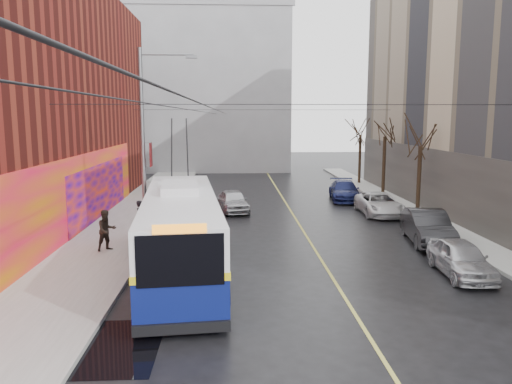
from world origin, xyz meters
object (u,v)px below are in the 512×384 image
Objects in this scene: parked_car_a at (461,258)px; pedestrian_a at (141,218)px; tree_near at (421,133)px; tree_mid at (385,126)px; tree_far at (361,126)px; parked_car_d at (344,191)px; parked_car_c at (379,204)px; streetlight_pole at (146,141)px; following_car at (233,201)px; parked_car_b at (428,227)px; pedestrian_b at (107,230)px; trolleybus at (181,230)px.

pedestrian_a is at bearing 157.57° from parked_car_a.
tree_near is at bearing 80.43° from parked_car_a.
tree_near is at bearing -90.00° from tree_mid.
tree_near is 0.97× the size of tree_far.
parked_car_c is at bearing -73.78° from parked_car_d.
following_car is at bearing 62.91° from streetlight_pole.
tree_far is 1.66× the size of parked_car_a.
tree_near is 7.77m from parked_car_d.
parked_car_d is (-1.20, 12.24, -0.08)m from parked_car_b.
pedestrian_a is (-4.49, -6.90, 0.34)m from following_car.
parked_car_a is 0.82× the size of parked_car_d.
tree_mid reaches higher than pedestrian_b.
trolleybus is 11.86m from parked_car_b.
tree_far is (15.14, 20.00, 0.30)m from streetlight_pole.
following_car is (-11.17, -5.24, -4.57)m from tree_mid.
trolleybus is at bearing -141.58° from tree_near.
tree_far is 9.99m from parked_car_d.
trolleybus is 2.61× the size of parked_car_c.
tree_near is 12.09m from following_car.
parked_car_d is at bearing 52.48° from trolleybus.
parked_car_d is 2.73× the size of pedestrian_a.
tree_far reaches higher than trolleybus.
streetlight_pole is at bearing -158.38° from tree_near.
following_car is (-9.17, 8.36, -0.10)m from parked_car_b.
trolleybus reaches higher than parked_car_a.
parked_car_b reaches higher than parked_car_d.
pedestrian_a is 0.98× the size of pedestrian_b.
parked_car_c is 14.49m from pedestrian_a.
tree_far is at bearing 14.10° from pedestrian_b.
parked_car_b is (11.18, 3.86, -0.85)m from trolleybus.
parked_car_c is at bearing -9.16° from pedestrian_b.
pedestrian_b is (-1.55, -1.73, -3.80)m from streetlight_pole.
tree_near is 8.07m from parked_car_b.
tree_mid is 1.66× the size of following_car.
parked_car_b is at bearing -78.35° from parked_car_d.
tree_near is 3.57× the size of pedestrian_b.
streetlight_pole is 1.87× the size of parked_car_d.
pedestrian_a is (-13.03, 6.30, 0.36)m from parked_car_a.
tree_far reaches higher than parked_car_a.
following_car is (3.97, 7.76, -4.16)m from streetlight_pole.
parked_car_a is 0.82× the size of parked_car_c.
tree_near is at bearing 80.62° from parked_car_b.
parked_car_c is (-2.25, -13.66, -4.48)m from tree_far.
following_car is 2.25× the size of pedestrian_b.
parked_car_b is 14.73m from pedestrian_b.
tree_mid is at bearing 85.26° from parked_car_a.
tree_near is at bearing -7.34° from parked_car_c.
streetlight_pole is 1.41× the size of tree_near.
tree_mid reaches higher than pedestrian_a.
parked_car_a is 4.89m from parked_car_b.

